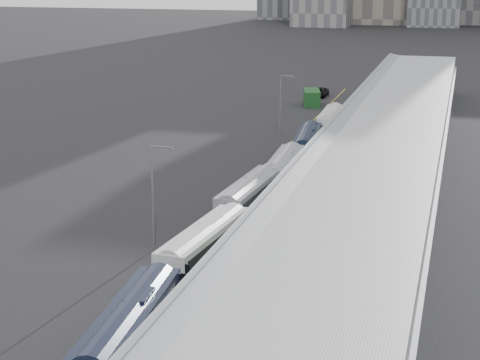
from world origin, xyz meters
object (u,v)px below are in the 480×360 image
at_px(bus_3, 250,201).
at_px(street_lamp_far, 282,101).
at_px(street_lamp_near, 155,191).
at_px(bus_5, 307,147).
at_px(bus_6, 330,123).
at_px(bus_1, 130,340).
at_px(bus_4, 284,174).
at_px(suv, 319,92).
at_px(bus_2, 204,252).
at_px(shipping_container, 312,98).

bearing_deg(bus_3, street_lamp_far, 102.29).
bearing_deg(street_lamp_near, bus_3, 64.23).
xyz_separation_m(bus_5, bus_6, (0.20, 16.37, -0.08)).
relative_size(bus_1, bus_4, 1.09).
bearing_deg(bus_6, bus_5, -92.61).
relative_size(street_lamp_near, street_lamp_far, 1.06).
bearing_deg(bus_5, bus_4, -95.29).
xyz_separation_m(bus_1, bus_5, (0.12, 55.75, -0.14)).
bearing_deg(street_lamp_far, bus_6, 27.29).
distance_m(street_lamp_far, suv, 36.14).
relative_size(bus_3, street_lamp_far, 1.54).
relative_size(bus_5, street_lamp_far, 1.50).
height_order(bus_2, street_lamp_far, street_lamp_far).
bearing_deg(bus_3, bus_6, 92.73).
distance_m(street_lamp_near, street_lamp_far, 49.22).
xyz_separation_m(bus_6, street_lamp_near, (-6.29, -52.56, 3.78)).
distance_m(bus_6, street_lamp_far, 8.09).
xyz_separation_m(bus_1, shipping_container, (-6.70, 95.12, -0.39)).
bearing_deg(bus_3, bus_1, -84.89).
xyz_separation_m(bus_4, street_lamp_far, (-6.34, 27.00, 3.42)).
height_order(bus_3, bus_4, bus_3).
bearing_deg(shipping_container, bus_5, -93.45).
relative_size(bus_3, shipping_container, 2.11).
bearing_deg(street_lamp_far, bus_5, -64.29).
xyz_separation_m(street_lamp_far, shipping_container, (-0.54, 26.34, -3.69)).
relative_size(bus_5, bus_6, 1.06).
bearing_deg(shipping_container, street_lamp_far, -102.10).
bearing_deg(bus_2, suv, 99.60).
xyz_separation_m(bus_2, street_lamp_far, (-5.65, 52.70, 3.39)).
distance_m(bus_2, bus_3, 14.62).
bearing_deg(suv, street_lamp_near, -88.15).
xyz_separation_m(street_lamp_near, suv, (-1.08, 85.10, -4.44)).
bearing_deg(shipping_container, bus_4, -95.92).
bearing_deg(bus_5, street_lamp_near, -105.14).
bearing_deg(bus_2, bus_5, 94.47).
xyz_separation_m(bus_1, bus_3, (-0.60, 30.70, -0.09)).
xyz_separation_m(bus_5, street_lamp_far, (-6.28, 13.03, 3.44)).
xyz_separation_m(bus_6, shipping_container, (-7.02, 23.00, -0.17)).
bearing_deg(street_lamp_far, shipping_container, 91.18).
xyz_separation_m(bus_5, suv, (-7.18, 48.92, -0.75)).
distance_m(bus_1, bus_2, 16.09).
bearing_deg(suv, shipping_container, -86.71).
height_order(bus_2, street_lamp_near, street_lamp_near).
height_order(bus_4, bus_6, bus_4).
bearing_deg(bus_6, bus_4, -92.17).
distance_m(bus_2, bus_5, 39.67).
height_order(bus_4, bus_5, bus_4).
distance_m(bus_1, street_lamp_far, 69.13).
height_order(bus_6, suv, bus_6).
height_order(bus_2, bus_5, bus_2).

